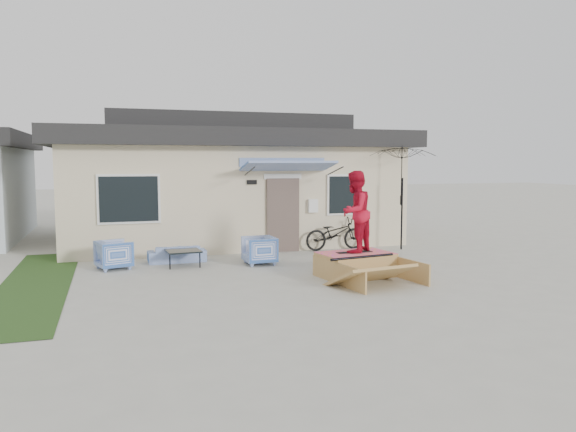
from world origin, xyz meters
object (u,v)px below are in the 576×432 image
object	(u,v)px
coffee_table	(183,258)
bicycle	(335,230)
armchair_left	(114,253)
armchair_right	(259,249)
loveseat	(177,251)
skater	(355,210)
skate_ramp	(356,265)
skateboard	(354,252)
patio_umbrella	(402,190)

from	to	relation	value
coffee_table	bicycle	world-z (taller)	bicycle
armchair_left	bicycle	world-z (taller)	bicycle
coffee_table	armchair_right	bearing A→B (deg)	-11.12
loveseat	armchair_left	xyz separation A→B (m)	(-1.54, -0.51, 0.10)
loveseat	armchair_left	size ratio (longest dim) A/B	1.90
loveseat	skater	size ratio (longest dim) A/B	0.80
armchair_right	skate_ramp	size ratio (longest dim) A/B	0.37
armchair_right	skateboard	distance (m)	2.63
patio_umbrella	skater	bearing A→B (deg)	-133.64
patio_umbrella	skate_ramp	xyz separation A→B (m)	(-2.89, -3.09, -1.49)
bicycle	armchair_left	bearing A→B (deg)	97.21
skate_ramp	skateboard	xyz separation A→B (m)	(-0.01, 0.05, 0.29)
skater	armchair_left	bearing A→B (deg)	-64.65
armchair_right	patio_umbrella	world-z (taller)	patio_umbrella
bicycle	patio_umbrella	distance (m)	2.28
bicycle	patio_umbrella	xyz separation A→B (m)	(1.90, -0.49, 1.16)
coffee_table	skateboard	world-z (taller)	skateboard
skate_ramp	patio_umbrella	bearing A→B (deg)	38.36
armchair_left	skateboard	world-z (taller)	armchair_left
armchair_left	skater	bearing A→B (deg)	-132.81
loveseat	patio_umbrella	distance (m)	6.68
coffee_table	skateboard	size ratio (longest dim) A/B	0.97
armchair_right	bicycle	world-z (taller)	bicycle
armchair_right	coffee_table	xyz separation A→B (m)	(-1.85, 0.36, -0.19)
armchair_right	skater	bearing A→B (deg)	37.96
armchair_left	skater	distance (m)	5.83
coffee_table	skateboard	xyz separation A→B (m)	(3.53, -2.38, 0.35)
bicycle	skateboard	bearing A→B (deg)	161.75
armchair_left	coffee_table	xyz separation A→B (m)	(1.63, -0.10, -0.19)
skate_ramp	armchair_left	bearing A→B (deg)	145.38
armchair_left	armchair_right	size ratio (longest dim) A/B	0.99
coffee_table	patio_umbrella	size ratio (longest dim) A/B	0.37
armchair_right	coffee_table	size ratio (longest dim) A/B	0.97
armchair_right	skateboard	world-z (taller)	armchair_right
armchair_right	coffee_table	bearing A→B (deg)	-103.07
coffee_table	armchair_left	bearing A→B (deg)	176.59
loveseat	armchair_right	size ratio (longest dim) A/B	1.87
armchair_right	bicycle	bearing A→B (deg)	117.55
armchair_left	patio_umbrella	xyz separation A→B (m)	(8.06, 0.56, 1.36)
loveseat	bicycle	size ratio (longest dim) A/B	0.80
loveseat	bicycle	distance (m)	4.65
armchair_left	skateboard	bearing A→B (deg)	-132.81
skater	skateboard	bearing A→B (deg)	-129.03
armchair_right	skater	distance (m)	2.85
armchair_right	coffee_table	world-z (taller)	armchair_right
skate_ramp	bicycle	bearing A→B (deg)	66.03
loveseat	skateboard	xyz separation A→B (m)	(3.62, -2.98, 0.27)
patio_umbrella	loveseat	bearing A→B (deg)	-179.49
armchair_right	coffee_table	distance (m)	1.90
loveseat	skateboard	bearing A→B (deg)	139.88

